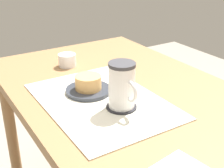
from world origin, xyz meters
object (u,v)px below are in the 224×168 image
at_px(dining_table, 142,124).
at_px(pastry_plate, 89,90).
at_px(coffee_mug, 123,86).
at_px(pastry, 88,82).
at_px(sugar_bowl, 67,60).

distance_m(dining_table, pastry_plate, 0.21).
xyz_separation_m(pastry_plate, coffee_mug, (0.15, 0.03, 0.07)).
xyz_separation_m(dining_table, pastry, (-0.15, -0.12, 0.12)).
bearing_deg(pastry_plate, coffee_mug, 12.58).
distance_m(pastry_plate, sugar_bowl, 0.27).
relative_size(pastry, sugar_bowl, 1.23).
distance_m(pastry, coffee_mug, 0.16).
relative_size(pastry_plate, coffee_mug, 1.09).
distance_m(dining_table, sugar_bowl, 0.43).
relative_size(pastry_plate, sugar_bowl, 2.14).
bearing_deg(pastry, sugar_bowl, 170.61).
distance_m(pastry_plate, coffee_mug, 0.17).
relative_size(dining_table, pastry, 15.18).
relative_size(dining_table, sugar_bowl, 18.64).
bearing_deg(pastry, dining_table, 38.67).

